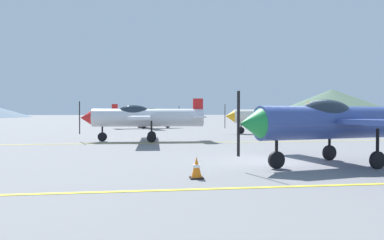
{
  "coord_description": "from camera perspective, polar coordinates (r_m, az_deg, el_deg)",
  "views": [
    {
      "loc": [
        -4.96,
        -12.71,
        1.81
      ],
      "look_at": [
        -1.3,
        14.0,
        1.2
      ],
      "focal_mm": 34.06,
      "sensor_mm": 36.0,
      "label": 1
    }
  ],
  "objects": [
    {
      "name": "apron_line_near",
      "position": [
        9.85,
        22.95,
        -9.35
      ],
      "size": [
        80.0,
        0.16,
        0.01
      ],
      "primitive_type": "cube",
      "color": "yellow",
      "rests_on": "ground_plane"
    },
    {
      "name": "airplane_far",
      "position": [
        30.91,
        12.23,
        0.67
      ],
      "size": [
        7.67,
        8.82,
        2.64
      ],
      "color": "silver",
      "rests_on": "ground_plane"
    },
    {
      "name": "ground_plane",
      "position": [
        13.76,
        13.49,
        -6.29
      ],
      "size": [
        400.0,
        400.0,
        0.0
      ],
      "primitive_type": "plane",
      "color": "slate"
    },
    {
      "name": "apron_line_far",
      "position": [
        21.69,
        5.46,
        -3.48
      ],
      "size": [
        80.0,
        0.16,
        0.01
      ],
      "primitive_type": "cube",
      "color": "yellow",
      "rests_on": "ground_plane"
    },
    {
      "name": "car_sedan",
      "position": [
        50.4,
        10.73,
        0.17
      ],
      "size": [
        2.11,
        4.35,
        1.62
      ],
      "color": "red",
      "rests_on": "ground_plane"
    },
    {
      "name": "airplane_mid",
      "position": [
        22.61,
        -7.61,
        0.47
      ],
      "size": [
        7.63,
        8.8,
        2.64
      ],
      "color": "silver",
      "rests_on": "ground_plane"
    },
    {
      "name": "airplane_near",
      "position": [
        13.32,
        22.19,
        -0.18
      ],
      "size": [
        7.73,
        8.81,
        2.64
      ],
      "color": "#33478C",
      "rests_on": "ground_plane"
    },
    {
      "name": "traffic_cone_front",
      "position": [
        9.92,
        0.72,
        -7.52
      ],
      "size": [
        0.36,
        0.36,
        0.59
      ],
      "color": "black",
      "rests_on": "ground_plane"
    },
    {
      "name": "airplane_back",
      "position": [
        40.43,
        -7.25,
        0.83
      ],
      "size": [
        7.72,
        8.81,
        2.64
      ],
      "color": "silver",
      "rests_on": "ground_plane"
    },
    {
      "name": "hill_centerleft",
      "position": [
        157.56,
        21.1,
        2.53
      ],
      "size": [
        54.75,
        54.75,
        10.9
      ],
      "primitive_type": "cone",
      "color": "#4C6651",
      "rests_on": "ground_plane"
    }
  ]
}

